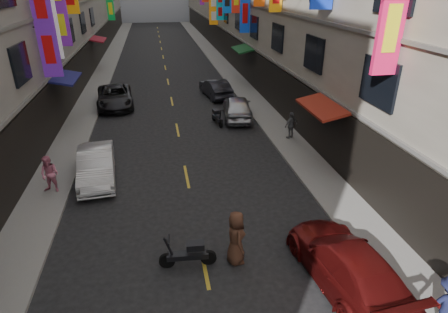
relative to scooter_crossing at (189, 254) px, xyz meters
name	(u,v)px	position (x,y,z in m)	size (l,w,h in m)	color
sidewalk_left	(105,69)	(-5.53, 29.94, -0.38)	(2.00, 90.00, 0.12)	slate
sidewalk_right	(222,65)	(6.47, 29.94, -0.38)	(2.00, 90.00, 0.12)	slate
street_awnings	(152,74)	(-0.79, 13.94, 2.56)	(13.99, 35.20, 0.41)	#134924
lane_markings	(167,74)	(0.47, 26.94, -0.44)	(0.12, 80.20, 0.01)	gold
scooter_crossing	(189,254)	(0.00, 0.00, 0.00)	(1.80, 0.50, 1.14)	black
scooter_far_right	(217,117)	(3.00, 12.55, 0.00)	(0.60, 1.79, 1.14)	black
car_left_mid	(96,165)	(-3.49, 6.40, 0.27)	(1.50, 4.30, 1.42)	silver
car_left_far	(115,97)	(-3.53, 17.40, 0.28)	(2.38, 5.16, 1.43)	black
car_right_near	(347,264)	(4.47, -1.60, 0.27)	(2.00, 4.92, 1.43)	#621110
car_right_mid	(237,107)	(4.47, 13.37, 0.31)	(1.77, 4.39, 1.50)	#AFB0B4
car_right_far	(215,88)	(3.87, 18.50, 0.25)	(1.47, 4.20, 1.38)	#25252C
pedestrian_lfar	(50,174)	(-5.21, 5.43, 0.48)	(0.78, 0.54, 1.61)	#D8728E
pedestrian_rnear	(448,303)	(6.12, -3.58, 0.47)	(1.03, 0.53, 1.59)	#15193B
pedestrian_rfar	(291,125)	(6.61, 9.21, 0.44)	(0.90, 0.51, 1.53)	slate
pedestrian_crossing	(236,238)	(1.49, -0.06, 0.47)	(0.90, 0.61, 1.83)	#46291C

